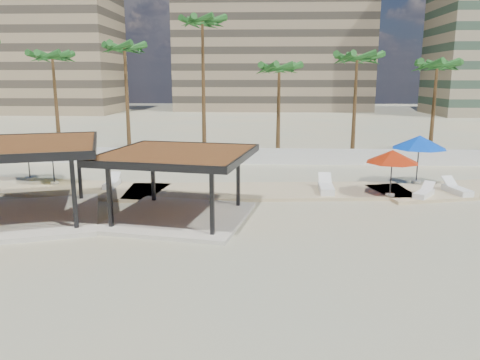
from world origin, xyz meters
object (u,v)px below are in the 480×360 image
(pavilion_central, at_px, (179,179))
(lounger_c, at_px, (457,190))
(lounger_a, at_px, (112,183))
(lounger_d, at_px, (424,193))
(umbrella_c, at_px, (392,157))
(lounger_b, at_px, (326,188))
(pavilion_west, at_px, (16,174))

(pavilion_central, height_order, lounger_c, pavilion_central)
(lounger_a, height_order, lounger_d, lounger_a)
(umbrella_c, height_order, lounger_d, umbrella_c)
(umbrella_c, relative_size, lounger_a, 1.65)
(lounger_c, xyz_separation_m, lounger_d, (-2.06, -0.81, -0.02))
(lounger_a, bearing_deg, lounger_c, -93.22)
(lounger_d, bearing_deg, lounger_a, 121.45)
(pavilion_central, height_order, umbrella_c, pavilion_central)
(pavilion_central, xyz_separation_m, lounger_a, (-4.96, 5.70, -1.55))
(pavilion_central, relative_size, lounger_d, 3.98)
(pavilion_central, xyz_separation_m, lounger_b, (7.46, 4.98, -1.51))
(pavilion_west, xyz_separation_m, lounger_c, (21.96, 5.33, -1.79))
(lounger_c, bearing_deg, umbrella_c, 88.51)
(lounger_a, distance_m, lounger_c, 19.62)
(lounger_d, bearing_deg, pavilion_west, 139.66)
(pavilion_west, xyz_separation_m, lounger_d, (19.89, 4.51, -1.81))
(pavilion_central, bearing_deg, pavilion_west, -165.39)
(umbrella_c, xyz_separation_m, lounger_d, (1.80, -0.05, -1.99))
(pavilion_central, height_order, lounger_b, pavilion_central)
(lounger_c, distance_m, lounger_d, 2.22)
(pavilion_central, height_order, lounger_a, pavilion_central)
(pavilion_west, distance_m, lounger_d, 20.48)
(pavilion_west, bearing_deg, lounger_a, 50.52)
(pavilion_central, height_order, lounger_d, pavilion_central)
(pavilion_central, height_order, pavilion_west, pavilion_west)
(lounger_b, distance_m, lounger_c, 7.18)
(lounger_a, bearing_deg, umbrella_c, -96.59)
(lounger_a, height_order, lounger_b, lounger_b)
(pavilion_central, distance_m, umbrella_c, 11.53)
(pavilion_west, bearing_deg, lounger_d, -5.84)
(pavilion_central, bearing_deg, lounger_d, 28.64)
(pavilion_west, xyz_separation_m, lounger_a, (2.35, 6.18, -1.80))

